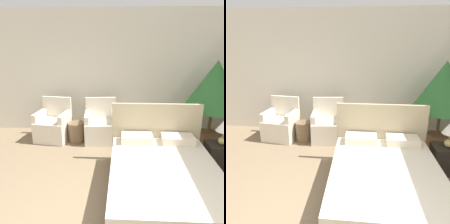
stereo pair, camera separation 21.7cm
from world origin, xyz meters
The scene contains 7 objects.
wall_back centered at (0.00, 3.61, 1.45)m, with size 10.00×0.06×2.90m.
bed centered at (0.75, 1.17, 0.27)m, with size 1.60×2.05×1.13m.
armchair_near_window_left centered at (-1.45, 2.96, 0.30)m, with size 0.78×0.73×0.95m.
armchair_near_window_right centered at (-0.35, 2.96, 0.30)m, with size 0.76×0.71×0.95m.
potted_palm centered at (2.01, 2.84, 1.28)m, with size 1.17×1.17×1.83m.
nightstand centered at (1.85, 1.89, 0.24)m, with size 0.45×0.39×0.48m.
side_table centered at (-0.90, 2.89, 0.22)m, with size 0.36×0.36×0.44m.
Camera 2 is at (0.36, -1.62, 2.17)m, focal length 35.00 mm.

